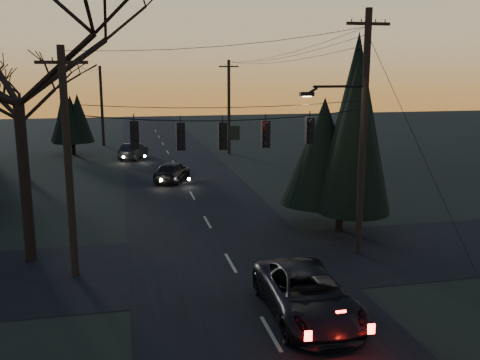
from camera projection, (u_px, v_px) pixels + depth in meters
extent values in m
cube|color=black|center=(197.00, 203.00, 31.07)|extent=(8.00, 120.00, 0.02)
cube|color=black|center=(231.00, 263.00, 21.50)|extent=(60.00, 7.00, 0.02)
cylinder|color=black|center=(224.00, 111.00, 20.21)|extent=(11.50, 0.04, 0.04)
cylinder|color=black|center=(25.00, 185.00, 21.22)|extent=(0.44, 0.44, 6.34)
cylinder|color=black|center=(339.00, 214.00, 25.83)|extent=(0.36, 0.36, 1.60)
cone|color=black|center=(342.00, 133.00, 25.03)|extent=(4.42, 4.42, 7.02)
cylinder|color=black|center=(24.00, 151.00, 37.42)|extent=(0.44, 0.44, 4.11)
cylinder|color=black|center=(73.00, 146.00, 48.81)|extent=(0.36, 0.36, 1.60)
cone|color=black|center=(72.00, 117.00, 48.27)|extent=(3.25, 3.25, 4.54)
imported|color=black|center=(307.00, 295.00, 16.73)|extent=(2.51, 5.37, 1.49)
imported|color=black|center=(172.00, 172.00, 37.03)|extent=(3.14, 4.49, 1.42)
imported|color=black|center=(133.00, 151.00, 46.40)|extent=(2.72, 4.39, 1.36)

